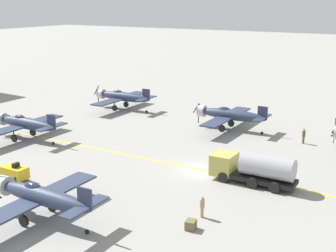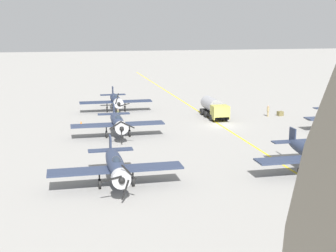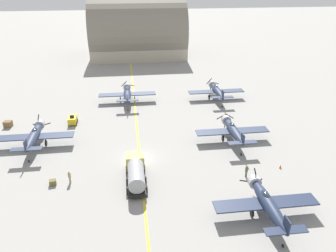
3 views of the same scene
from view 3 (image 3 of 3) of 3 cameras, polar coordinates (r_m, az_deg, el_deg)
name	(u,v)px [view 3 (image 3 of 3)]	position (r m, az deg, el deg)	size (l,w,h in m)	color
ground_plane	(140,159)	(49.56, -4.91, -5.66)	(400.00, 400.00, 0.00)	gray
taxiway_stripe	(140,158)	(49.56, -4.91, -5.66)	(0.30, 160.00, 0.01)	yellow
airplane_mid_left	(34,136)	(55.59, -22.29, -1.61)	(12.00, 9.98, 3.76)	#2E3852
airplane_far_right	(217,91)	(71.70, 8.48, 6.12)	(12.00, 9.98, 3.65)	#2B354E
airplane_mid_right	(233,130)	(54.23, 11.28, -0.75)	(12.00, 9.98, 3.65)	#2A354E
airplane_far_center	(127,93)	(69.80, -7.12, 5.65)	(12.00, 9.98, 3.65)	#2B354F
airplane_near_right	(267,203)	(39.33, 16.92, -12.70)	(12.00, 9.98, 3.74)	#222C45
fuel_tanker	(136,172)	(43.79, -5.62, -8.00)	(2.67, 8.00, 2.98)	black
tow_tractor	(73,120)	(62.35, -16.27, 1.05)	(1.57, 2.60, 1.79)	gold
ground_crew_walking	(247,171)	(46.10, 13.51, -7.56)	(0.39, 0.39, 1.81)	#515638
ground_crew_inspecting	(69,177)	(45.59, -16.78, -8.43)	(0.39, 0.39, 1.77)	tan
supply_crate_by_tanker	(53,182)	(46.24, -19.43, -9.24)	(0.87, 0.72, 0.72)	brown
supply_crate_mid_lane	(8,124)	(65.41, -26.10, 0.31)	(1.33, 1.11, 1.11)	brown
traffic_cone	(280,167)	(49.67, 19.00, -6.69)	(0.36, 0.36, 0.55)	orange
hangar	(138,34)	(108.51, -5.32, 15.66)	(29.25, 20.82, 20.82)	#B2A893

